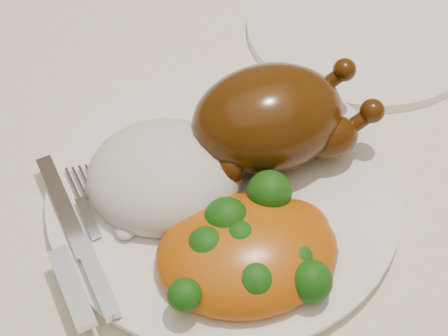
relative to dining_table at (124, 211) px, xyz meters
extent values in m
cube|color=brown|center=(0.00, 0.00, 0.07)|extent=(1.60, 0.90, 0.04)
cube|color=white|center=(0.00, 0.00, 0.10)|extent=(1.72, 1.02, 0.01)
cylinder|color=white|center=(0.09, -0.08, 0.11)|extent=(0.33, 0.33, 0.01)
cylinder|color=white|center=(0.28, 0.09, 0.11)|extent=(0.29, 0.29, 0.01)
ellipsoid|color=#4B2608|center=(0.13, -0.05, 0.15)|extent=(0.14, 0.11, 0.08)
ellipsoid|color=#4B2608|center=(0.12, -0.05, 0.17)|extent=(0.06, 0.05, 0.03)
ellipsoid|color=#4B2608|center=(0.18, -0.07, 0.14)|extent=(0.05, 0.04, 0.04)
sphere|color=#4B2608|center=(0.21, -0.07, 0.16)|extent=(0.02, 0.02, 0.02)
ellipsoid|color=#4B2608|center=(0.17, -0.02, 0.14)|extent=(0.05, 0.04, 0.04)
sphere|color=#4B2608|center=(0.21, -0.02, 0.16)|extent=(0.02, 0.02, 0.02)
sphere|color=#4B2608|center=(0.09, -0.08, 0.14)|extent=(0.03, 0.03, 0.03)
sphere|color=#4B2608|center=(0.09, -0.02, 0.14)|extent=(0.03, 0.03, 0.03)
ellipsoid|color=white|center=(0.04, -0.07, 0.13)|extent=(0.15, 0.14, 0.07)
ellipsoid|color=#B2620B|center=(0.09, -0.15, 0.13)|extent=(0.14, 0.11, 0.05)
ellipsoid|color=#B2620B|center=(0.12, -0.14, 0.13)|extent=(0.06, 0.06, 0.03)
ellipsoid|color=#0F3B09|center=(0.08, -0.13, 0.13)|extent=(0.02, 0.02, 0.02)
ellipsoid|color=#0F3B09|center=(0.03, -0.18, 0.14)|extent=(0.02, 0.02, 0.02)
ellipsoid|color=#0F3B09|center=(0.08, -0.15, 0.14)|extent=(0.03, 0.03, 0.03)
ellipsoid|color=#0F3B09|center=(0.08, -0.18, 0.13)|extent=(0.03, 0.03, 0.03)
ellipsoid|color=#0F3B09|center=(0.08, -0.13, 0.14)|extent=(0.04, 0.04, 0.03)
ellipsoid|color=#0F3B09|center=(0.06, -0.15, 0.13)|extent=(0.04, 0.04, 0.04)
ellipsoid|color=#0F3B09|center=(0.11, -0.11, 0.14)|extent=(0.04, 0.04, 0.03)
ellipsoid|color=#0F3B09|center=(0.12, -0.19, 0.13)|extent=(0.03, 0.03, 0.03)
ellipsoid|color=#0F3B09|center=(0.12, -0.17, 0.13)|extent=(0.03, 0.03, 0.03)
cube|color=silver|center=(-0.04, -0.07, 0.12)|extent=(0.04, 0.11, 0.00)
cube|color=silver|center=(-0.04, -0.15, 0.12)|extent=(0.03, 0.07, 0.01)
cube|color=silver|center=(-0.03, -0.14, 0.12)|extent=(0.03, 0.07, 0.01)
cube|color=silver|center=(-0.03, -0.07, 0.12)|extent=(0.03, 0.08, 0.00)
camera|label=1|loc=(0.01, -0.39, 0.53)|focal=50.00mm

